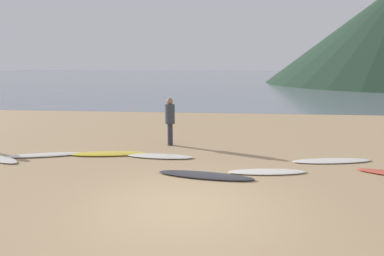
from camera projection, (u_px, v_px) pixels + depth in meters
The scene contains 9 objects.
ground_plane at pixel (210, 127), 17.34m from camera, with size 120.00×120.00×0.20m, color tan.
ocean_water at pixel (225, 77), 70.15m from camera, with size 140.00×100.00×0.01m, color slate.
surfboard_2 at pixel (45, 155), 11.63m from camera, with size 2.44×0.48×0.08m, color silver.
surfboard_3 at pixel (108, 154), 11.78m from camera, with size 2.45×0.60×0.08m, color yellow.
surfboard_4 at pixel (160, 156), 11.48m from camera, with size 2.16×0.57×0.08m, color silver.
surfboard_5 at pixel (205, 175), 9.54m from camera, with size 2.60×0.59×0.08m, color #333338.
surfboard_6 at pixel (267, 172), 9.87m from camera, with size 2.14×0.55×0.06m, color silver.
surfboard_7 at pixel (332, 161), 10.97m from camera, with size 2.46×0.58×0.06m, color silver.
person_1 at pixel (170, 118), 12.96m from camera, with size 0.35×0.35×1.72m.
Camera 1 is at (0.91, -7.05, 3.02)m, focal length 33.73 mm.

